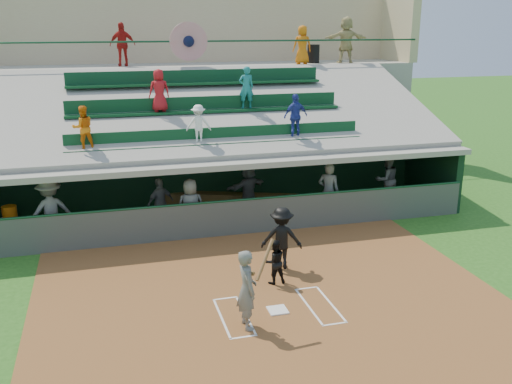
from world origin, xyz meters
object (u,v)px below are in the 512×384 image
object	(u,v)px
batter_at_plate	(247,289)
white_table	(12,230)
catcher	(274,262)
water_cooler	(10,213)
home_plate	(278,310)
trash_bin	(313,54)

from	to	relation	value
batter_at_plate	white_table	xyz separation A→B (m)	(-5.52, 6.71, -0.54)
catcher	water_cooler	distance (m)	8.29
home_plate	catcher	xyz separation A→B (m)	(0.35, 1.41, 0.56)
batter_at_plate	home_plate	bearing A→B (deg)	30.40
home_plate	catcher	distance (m)	1.56
batter_at_plate	white_table	bearing A→B (deg)	129.46
white_table	batter_at_plate	bearing A→B (deg)	-32.92
white_table	catcher	bearing A→B (deg)	-17.98
water_cooler	home_plate	bearing A→B (deg)	-44.36
home_plate	batter_at_plate	size ratio (longest dim) A/B	0.22
home_plate	white_table	distance (m)	8.90
batter_at_plate	trash_bin	size ratio (longest dim) A/B	2.47
catcher	water_cooler	size ratio (longest dim) A/B	2.71
catcher	batter_at_plate	bearing A→B (deg)	54.36
trash_bin	batter_at_plate	bearing A→B (deg)	-115.69
batter_at_plate	catcher	world-z (taller)	batter_at_plate
white_table	trash_bin	distance (m)	14.53
white_table	water_cooler	bearing A→B (deg)	147.03
catcher	trash_bin	distance (m)	13.46
white_table	water_cooler	size ratio (longest dim) A/B	1.75
home_plate	trash_bin	size ratio (longest dim) A/B	0.54
home_plate	batter_at_plate	bearing A→B (deg)	-149.60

